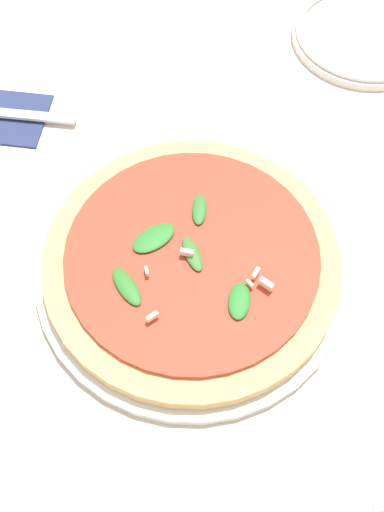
% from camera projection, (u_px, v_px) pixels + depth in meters
% --- Properties ---
extents(ground_plane, '(6.00, 6.00, 0.00)m').
position_uv_depth(ground_plane, '(233.00, 287.00, 0.59)').
color(ground_plane, beige).
extents(pizza_arugula_main, '(0.31, 0.31, 0.05)m').
position_uv_depth(pizza_arugula_main, '(192.00, 263.00, 0.58)').
color(pizza_arugula_main, silver).
rests_on(pizza_arugula_main, ground_plane).
extents(side_plate_white, '(0.18, 0.18, 0.02)m').
position_uv_depth(side_plate_white, '(364.00, 35.00, 0.76)').
color(side_plate_white, silver).
rests_on(side_plate_white, ground_plane).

